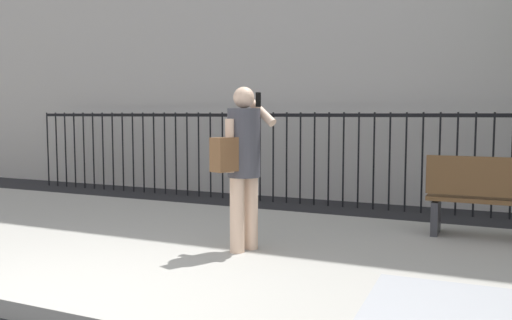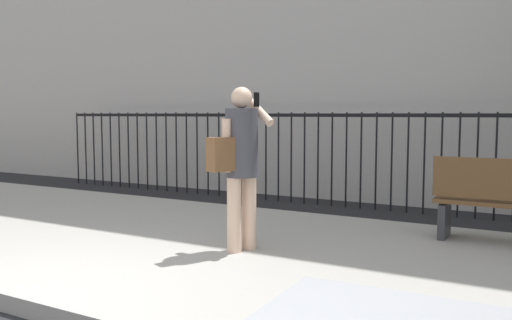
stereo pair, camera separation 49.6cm
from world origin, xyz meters
name	(u,v)px [view 2 (the right image)]	position (x,y,z in m)	size (l,w,h in m)	color
ground_plane	(31,320)	(0.00, 0.00, 0.00)	(60.00, 60.00, 0.00)	black
sidewalk	(199,248)	(0.00, 2.20, 0.07)	(28.00, 4.40, 0.15)	#9E9B93
iron_fence	(325,146)	(0.00, 5.90, 1.02)	(12.03, 0.04, 1.60)	black
pedestrian_on_phone	(240,156)	(0.61, 2.08, 1.14)	(0.53, 0.72, 1.70)	beige
street_bench	(512,200)	(3.05, 3.68, 0.65)	(1.60, 0.45, 0.95)	brown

